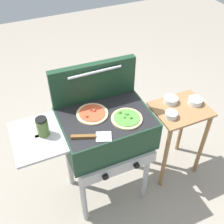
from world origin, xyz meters
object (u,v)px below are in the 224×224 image
grill (104,131)px  spatula (92,137)px  topping_bowl_near (195,101)px  topping_bowl_far (171,115)px  prep_table (177,127)px  sauce_jar (43,127)px  pizza_veggie (127,118)px  topping_bowl_middle (171,100)px  pizza_pepperoni (92,114)px

grill → spatula: spatula is taller
topping_bowl_near → topping_bowl_far: bearing=-166.9°
grill → prep_table: (0.67, 0.00, -0.23)m
spatula → topping_bowl_near: spatula is taller
sauce_jar → spatula: sauce_jar is taller
prep_table → topping_bowl_near: topping_bowl_near is taller
pizza_veggie → sauce_jar: (-0.55, 0.08, 0.06)m
sauce_jar → topping_bowl_near: (1.23, 0.01, -0.20)m
topping_bowl_far → pizza_veggie: bearing=-175.2°
pizza_veggie → prep_table: bearing=9.2°
grill → sauce_jar: bearing=-180.0°
pizza_veggie → topping_bowl_middle: 0.55m
grill → topping_bowl_far: (0.54, -0.05, 0.01)m
sauce_jar → prep_table: sauce_jar is taller
pizza_pepperoni → spatula: (-0.08, -0.20, -0.00)m
pizza_pepperoni → prep_table: bearing=-4.0°
pizza_veggie → topping_bowl_far: size_ratio=2.25×
pizza_veggie → topping_bowl_far: 0.43m
grill → topping_bowl_near: 0.81m
sauce_jar → topping_bowl_middle: 1.08m
pizza_pepperoni → topping_bowl_far: 0.63m
pizza_pepperoni → topping_bowl_middle: (0.70, 0.05, -0.15)m
grill → spatula: 0.26m
topping_bowl_far → sauce_jar: bearing=177.1°
pizza_pepperoni → topping_bowl_near: (0.88, -0.04, -0.15)m
pizza_pepperoni → topping_bowl_far: size_ratio=2.32×
grill → sauce_jar: 0.47m
prep_table → spatula: bearing=-169.4°
pizza_veggie → sauce_jar: sauce_jar is taller
pizza_pepperoni → topping_bowl_near: 0.89m
spatula → topping_bowl_far: 0.71m
prep_table → grill: bearing=-179.6°
sauce_jar → spatula: size_ratio=0.52×
topping_bowl_middle → topping_bowl_near: bearing=-27.5°
prep_table → pizza_pepperoni: bearing=176.0°
sauce_jar → spatula: bearing=-28.4°
prep_table → topping_bowl_far: topping_bowl_far is taller
pizza_pepperoni → topping_bowl_far: (0.60, -0.10, -0.15)m
grill → prep_table: grill is taller
spatula → grill: bearing=45.8°
pizza_veggie → topping_bowl_far: pizza_veggie is taller
grill → pizza_pepperoni: (-0.06, 0.06, 0.15)m
pizza_pepperoni → prep_table: 0.83m
pizza_pepperoni → pizza_veggie: (0.20, -0.14, 0.00)m
prep_table → topping_bowl_near: bearing=4.1°
pizza_pepperoni → grill: bearing=-40.9°
pizza_pepperoni → topping_bowl_far: bearing=-9.8°
sauce_jar → topping_bowl_middle: bearing=5.8°
prep_table → sauce_jar: bearing=-179.8°
grill → pizza_pepperoni: 0.17m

